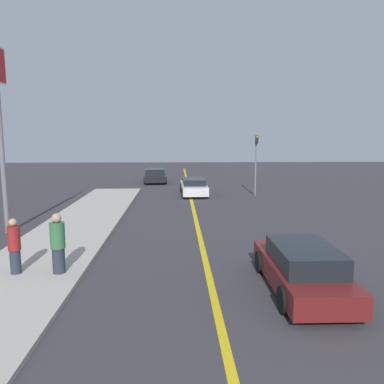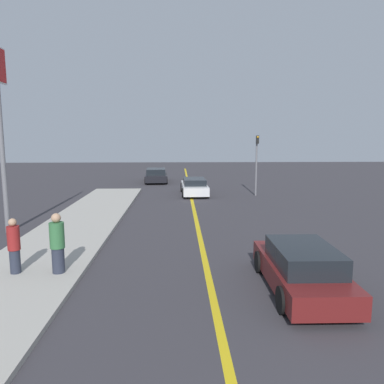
# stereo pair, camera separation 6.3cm
# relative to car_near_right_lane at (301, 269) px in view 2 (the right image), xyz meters

# --- Properties ---
(road_center_line) EXTENTS (0.20, 60.00, 0.01)m
(road_center_line) POSITION_rel_car_near_right_lane_xyz_m (-2.38, 8.50, -0.62)
(road_center_line) COLOR gold
(road_center_line) RESTS_ON ground_plane
(sidewalk_left) EXTENTS (3.43, 28.66, 0.13)m
(sidewalk_left) POSITION_rel_car_near_right_lane_xyz_m (-7.80, 4.83, -0.55)
(sidewalk_left) COLOR #ADA89E
(sidewalk_left) RESTS_ON ground_plane
(car_near_right_lane) EXTENTS (1.88, 4.35, 1.28)m
(car_near_right_lane) POSITION_rel_car_near_right_lane_xyz_m (0.00, 0.00, 0.00)
(car_near_right_lane) COLOR maroon
(car_near_right_lane) RESTS_ON ground_plane
(car_ahead_center) EXTENTS (1.93, 4.57, 1.17)m
(car_ahead_center) POSITION_rel_car_near_right_lane_xyz_m (-2.13, 16.84, -0.04)
(car_ahead_center) COLOR silver
(car_ahead_center) RESTS_ON ground_plane
(car_far_distant) EXTENTS (2.17, 4.73, 1.24)m
(car_far_distant) POSITION_rel_car_near_right_lane_xyz_m (-5.27, 24.31, -0.01)
(car_far_distant) COLOR black
(car_far_distant) RESTS_ON ground_plane
(pedestrian_mid_group) EXTENTS (0.42, 0.42, 1.78)m
(pedestrian_mid_group) POSITION_rel_car_near_right_lane_xyz_m (-6.78, 1.25, 0.40)
(pedestrian_mid_group) COLOR #282D3D
(pedestrian_mid_group) RESTS_ON sidewalk_left
(pedestrian_far_standing) EXTENTS (0.35, 0.35, 1.63)m
(pedestrian_far_standing) POSITION_rel_car_near_right_lane_xyz_m (-8.03, 1.26, 0.33)
(pedestrian_far_standing) COLOR #282D3D
(pedestrian_far_standing) RESTS_ON sidewalk_left
(traffic_light) EXTENTS (0.18, 0.40, 4.16)m
(traffic_light) POSITION_rel_car_near_right_lane_xyz_m (2.13, 16.15, 1.93)
(traffic_light) COLOR slate
(traffic_light) RESTS_ON ground_plane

